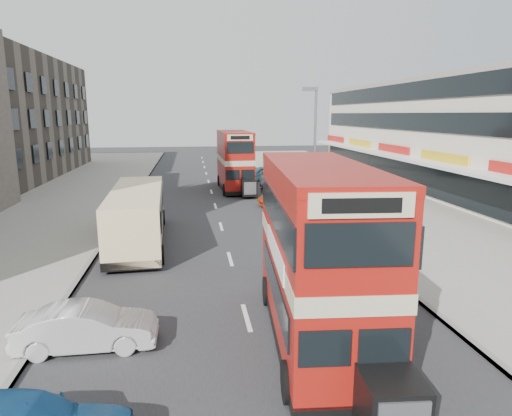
{
  "coord_description": "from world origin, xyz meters",
  "views": [
    {
      "loc": [
        -1.62,
        -11.27,
        6.41
      ],
      "look_at": [
        1.02,
        6.91,
        2.55
      ],
      "focal_mm": 31.48,
      "sensor_mm": 36.0,
      "label": 1
    }
  ],
  "objects_px": {
    "street_lamp": "(314,139)",
    "car_right_b": "(288,197)",
    "coach": "(137,214)",
    "bus_main": "(318,254)",
    "car_left_front": "(87,327)",
    "cyclist": "(263,188)",
    "pedestrian_near": "(339,204)",
    "pedestrian_far": "(299,170)",
    "car_right_a": "(300,204)",
    "car_right_c": "(262,173)",
    "bus_second": "(235,160)"
  },
  "relations": [
    {
      "from": "coach",
      "to": "car_right_b",
      "type": "distance_m",
      "value": 12.46
    },
    {
      "from": "street_lamp",
      "to": "bus_second",
      "type": "height_order",
      "value": "street_lamp"
    },
    {
      "from": "street_lamp",
      "to": "car_right_c",
      "type": "relative_size",
      "value": 1.91
    },
    {
      "from": "bus_main",
      "to": "car_right_c",
      "type": "bearing_deg",
      "value": -91.69
    },
    {
      "from": "bus_main",
      "to": "car_right_c",
      "type": "xyz_separation_m",
      "value": [
        3.43,
        31.44,
        -1.87
      ]
    },
    {
      "from": "street_lamp",
      "to": "cyclist",
      "type": "xyz_separation_m",
      "value": [
        -2.6,
        4.82,
        -4.06
      ]
    },
    {
      "from": "car_right_a",
      "to": "cyclist",
      "type": "relative_size",
      "value": 2.22
    },
    {
      "from": "car_right_a",
      "to": "street_lamp",
      "type": "bearing_deg",
      "value": 135.57
    },
    {
      "from": "car_right_a",
      "to": "car_right_c",
      "type": "xyz_separation_m",
      "value": [
        -0.04,
        15.36,
        0.04
      ]
    },
    {
      "from": "car_left_front",
      "to": "pedestrian_far",
      "type": "relative_size",
      "value": 1.92
    },
    {
      "from": "cyclist",
      "to": "pedestrian_near",
      "type": "bearing_deg",
      "value": -62.17
    },
    {
      "from": "car_right_b",
      "to": "cyclist",
      "type": "bearing_deg",
      "value": -165.83
    },
    {
      "from": "street_lamp",
      "to": "pedestrian_far",
      "type": "bearing_deg",
      "value": 80.45
    },
    {
      "from": "coach",
      "to": "car_right_a",
      "type": "height_order",
      "value": "coach"
    },
    {
      "from": "coach",
      "to": "bus_main",
      "type": "bearing_deg",
      "value": -63.3
    },
    {
      "from": "bus_main",
      "to": "coach",
      "type": "height_order",
      "value": "bus_main"
    },
    {
      "from": "street_lamp",
      "to": "pedestrian_near",
      "type": "distance_m",
      "value": 5.07
    },
    {
      "from": "bus_main",
      "to": "pedestrian_near",
      "type": "height_order",
      "value": "bus_main"
    },
    {
      "from": "bus_main",
      "to": "car_right_c",
      "type": "distance_m",
      "value": 31.68
    },
    {
      "from": "car_right_a",
      "to": "pedestrian_near",
      "type": "bearing_deg",
      "value": 44.94
    },
    {
      "from": "coach",
      "to": "car_right_a",
      "type": "xyz_separation_m",
      "value": [
        9.64,
        5.13,
        -0.82
      ]
    },
    {
      "from": "bus_main",
      "to": "street_lamp",
      "type": "bearing_deg",
      "value": -100.4
    },
    {
      "from": "car_right_a",
      "to": "pedestrian_far",
      "type": "bearing_deg",
      "value": 160.46
    },
    {
      "from": "bus_second",
      "to": "car_right_b",
      "type": "xyz_separation_m",
      "value": [
        3.02,
        -7.38,
        -1.92
      ]
    },
    {
      "from": "street_lamp",
      "to": "car_left_front",
      "type": "distance_m",
      "value": 20.95
    },
    {
      "from": "street_lamp",
      "to": "cyclist",
      "type": "bearing_deg",
      "value": 118.33
    },
    {
      "from": "car_left_front",
      "to": "coach",
      "type": "bearing_deg",
      "value": -1.23
    },
    {
      "from": "coach",
      "to": "car_right_b",
      "type": "relative_size",
      "value": 2.21
    },
    {
      "from": "car_left_front",
      "to": "car_right_b",
      "type": "height_order",
      "value": "car_left_front"
    },
    {
      "from": "car_right_c",
      "to": "cyclist",
      "type": "bearing_deg",
      "value": -11.76
    },
    {
      "from": "bus_main",
      "to": "coach",
      "type": "bearing_deg",
      "value": -56.04
    },
    {
      "from": "bus_main",
      "to": "car_left_front",
      "type": "distance_m",
      "value": 6.73
    },
    {
      "from": "street_lamp",
      "to": "car_right_b",
      "type": "relative_size",
      "value": 1.86
    },
    {
      "from": "coach",
      "to": "pedestrian_near",
      "type": "bearing_deg",
      "value": 13.76
    },
    {
      "from": "pedestrian_far",
      "to": "cyclist",
      "type": "xyz_separation_m",
      "value": [
        -4.71,
        -7.72,
        -0.42
      ]
    },
    {
      "from": "pedestrian_far",
      "to": "car_right_a",
      "type": "bearing_deg",
      "value": -105.29
    },
    {
      "from": "cyclist",
      "to": "bus_main",
      "type": "bearing_deg",
      "value": -90.56
    },
    {
      "from": "bus_main",
      "to": "pedestrian_far",
      "type": "distance_m",
      "value": 30.99
    },
    {
      "from": "street_lamp",
      "to": "bus_second",
      "type": "xyz_separation_m",
      "value": [
        -4.45,
        8.75,
        -2.25
      ]
    },
    {
      "from": "street_lamp",
      "to": "coach",
      "type": "xyz_separation_m",
      "value": [
        -10.88,
        -6.7,
        -3.29
      ]
    },
    {
      "from": "pedestrian_near",
      "to": "cyclist",
      "type": "distance_m",
      "value": 8.77
    },
    {
      "from": "car_right_b",
      "to": "pedestrian_far",
      "type": "xyz_separation_m",
      "value": [
        3.54,
        11.18,
        0.53
      ]
    },
    {
      "from": "pedestrian_far",
      "to": "bus_second",
      "type": "bearing_deg",
      "value": -151.88
    },
    {
      "from": "car_right_a",
      "to": "pedestrian_far",
      "type": "distance_m",
      "value": 14.52
    },
    {
      "from": "car_right_c",
      "to": "pedestrian_near",
      "type": "bearing_deg",
      "value": 3.69
    },
    {
      "from": "coach",
      "to": "car_right_a",
      "type": "distance_m",
      "value": 10.95
    },
    {
      "from": "bus_second",
      "to": "car_right_c",
      "type": "relative_size",
      "value": 2.06
    },
    {
      "from": "car_right_c",
      "to": "pedestrian_near",
      "type": "distance_m",
      "value": 17.16
    },
    {
      "from": "bus_second",
      "to": "car_right_b",
      "type": "distance_m",
      "value": 8.21
    },
    {
      "from": "bus_main",
      "to": "pedestrian_near",
      "type": "xyz_separation_m",
      "value": [
        5.53,
        14.41,
        -1.61
      ]
    }
  ]
}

